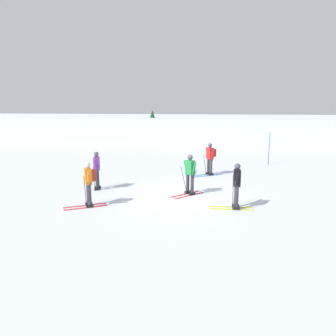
{
  "coord_description": "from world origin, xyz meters",
  "views": [
    {
      "loc": [
        0.73,
        -13.57,
        4.02
      ],
      "look_at": [
        -0.71,
        1.44,
        0.9
      ],
      "focal_mm": 36.31,
      "sensor_mm": 36.0,
      "label": 1
    }
  ],
  "objects": [
    {
      "name": "far_snow_ridge",
      "position": [
        0.0,
        19.8,
        1.13
      ],
      "size": [
        80.0,
        8.55,
        2.26
      ],
      "primitive_type": "cube",
      "color": "silver",
      "rests_on": "ground"
    },
    {
      "name": "skier_green",
      "position": [
        0.32,
        0.34,
        0.92
      ],
      "size": [
        1.4,
        1.38,
        1.71
      ],
      "color": "red",
      "rests_on": "ground"
    },
    {
      "name": "skier_orange",
      "position": [
        -3.38,
        -1.64,
        0.95
      ],
      "size": [
        1.6,
        1.04,
        1.71
      ],
      "color": "red",
      "rests_on": "ground"
    },
    {
      "name": "conifer_far_left",
      "position": [
        -3.63,
        17.17,
        1.77
      ],
      "size": [
        1.51,
        1.51,
        2.97
      ],
      "color": "#513823",
      "rests_on": "ground"
    },
    {
      "name": "skier_black",
      "position": [
        2.08,
        -1.39,
        0.92
      ],
      "size": [
        1.61,
        1.0,
        1.71
      ],
      "color": "gold",
      "rests_on": "ground"
    },
    {
      "name": "skier_purple",
      "position": [
        -3.81,
        0.74,
        0.92
      ],
      "size": [
        1.64,
        0.99,
        1.71
      ],
      "color": "silver",
      "rests_on": "ground"
    },
    {
      "name": "skier_red",
      "position": [
        1.27,
        4.17,
        0.95
      ],
      "size": [
        1.57,
        1.11,
        1.71
      ],
      "color": "#237AC6",
      "rests_on": "ground"
    },
    {
      "name": "trail_marker_pole",
      "position": [
        4.91,
        7.37,
        1.0
      ],
      "size": [
        0.04,
        0.04,
        1.99
      ],
      "primitive_type": "cylinder",
      "color": "#1E56AD",
      "rests_on": "ground"
    },
    {
      "name": "ground_plane",
      "position": [
        0.0,
        0.0,
        0.0
      ],
      "size": [
        120.0,
        120.0,
        0.0
      ],
      "primitive_type": "plane",
      "color": "silver"
    }
  ]
}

